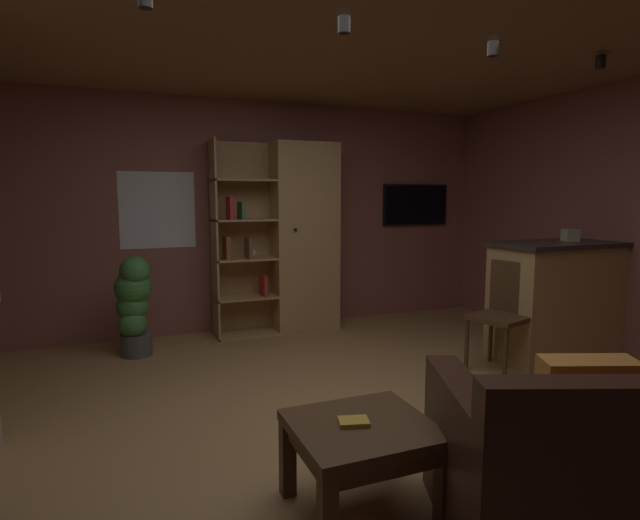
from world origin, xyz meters
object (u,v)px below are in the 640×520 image
at_px(coffee_table, 362,441).
at_px(dining_chair, 504,308).
at_px(table_book_0, 354,422).
at_px(bookshelf_cabinet, 296,238).
at_px(tissue_box, 570,235).
at_px(potted_floor_plant, 134,302).
at_px(kitchen_bar_counter, 563,299).
at_px(leather_couch, 616,473).
at_px(wall_mounted_tv, 415,205).

relative_size(coffee_table, dining_chair, 0.69).
bearing_deg(table_book_0, bookshelf_cabinet, 75.28).
height_order(tissue_box, potted_floor_plant, tissue_box).
bearing_deg(potted_floor_plant, dining_chair, -28.23).
bearing_deg(bookshelf_cabinet, kitchen_bar_counter, -42.76).
bearing_deg(dining_chair, potted_floor_plant, 151.77).
xyz_separation_m(bookshelf_cabinet, coffee_table, (-0.80, -3.22, -0.67)).
distance_m(tissue_box, table_book_0, 3.27).
relative_size(tissue_box, leather_couch, 0.07).
xyz_separation_m(coffee_table, potted_floor_plant, (-0.90, 2.88, 0.16)).
xyz_separation_m(coffee_table, table_book_0, (-0.04, 0.01, 0.10)).
height_order(kitchen_bar_counter, dining_chair, kitchen_bar_counter).
distance_m(leather_couch, table_book_0, 1.12).
height_order(bookshelf_cabinet, dining_chair, bookshelf_cabinet).
distance_m(bookshelf_cabinet, coffee_table, 3.39).
height_order(kitchen_bar_counter, coffee_table, kitchen_bar_counter).
distance_m(kitchen_bar_counter, tissue_box, 0.59).
height_order(kitchen_bar_counter, table_book_0, kitchen_bar_counter).
distance_m(tissue_box, dining_chair, 1.02).
relative_size(bookshelf_cabinet, kitchen_bar_counter, 1.50).
xyz_separation_m(bookshelf_cabinet, potted_floor_plant, (-1.71, -0.34, -0.51)).
bearing_deg(tissue_box, kitchen_bar_counter, -164.55).
distance_m(kitchen_bar_counter, leather_couch, 2.74).
bearing_deg(bookshelf_cabinet, potted_floor_plant, -168.76).
distance_m(dining_chair, wall_mounted_tv, 2.32).
xyz_separation_m(table_book_0, wall_mounted_tv, (2.49, 3.42, 0.93)).
relative_size(dining_chair, wall_mounted_tv, 1.03).
relative_size(leather_couch, table_book_0, 11.94).
bearing_deg(wall_mounted_tv, tissue_box, -79.38).
bearing_deg(table_book_0, tissue_box, 26.27).
distance_m(tissue_box, coffee_table, 3.26).
relative_size(potted_floor_plant, wall_mounted_tv, 1.05).
distance_m(leather_couch, dining_chair, 2.22).
bearing_deg(bookshelf_cabinet, wall_mounted_tv, 7.29).
height_order(bookshelf_cabinet, coffee_table, bookshelf_cabinet).
bearing_deg(tissue_box, coffee_table, -153.28).
bearing_deg(tissue_box, potted_floor_plant, 158.65).
bearing_deg(bookshelf_cabinet, table_book_0, -104.72).
distance_m(table_book_0, potted_floor_plant, 3.00).
relative_size(tissue_box, wall_mounted_tv, 0.13).
height_order(dining_chair, wall_mounted_tv, wall_mounted_tv).
height_order(bookshelf_cabinet, kitchen_bar_counter, bookshelf_cabinet).
height_order(kitchen_bar_counter, tissue_box, tissue_box).
relative_size(bookshelf_cabinet, dining_chair, 2.23).
distance_m(tissue_box, wall_mounted_tv, 2.06).
bearing_deg(coffee_table, table_book_0, 167.70).
height_order(tissue_box, table_book_0, tissue_box).
bearing_deg(wall_mounted_tv, dining_chair, -101.85).
bearing_deg(potted_floor_plant, tissue_box, -21.35).
xyz_separation_m(table_book_0, dining_chair, (2.05, 1.31, 0.09)).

